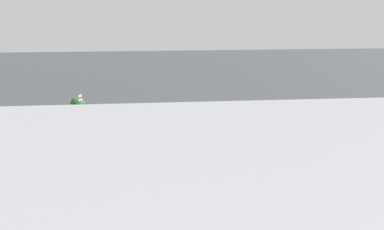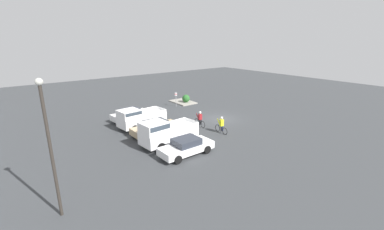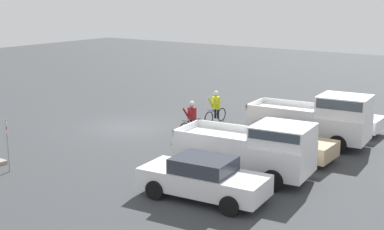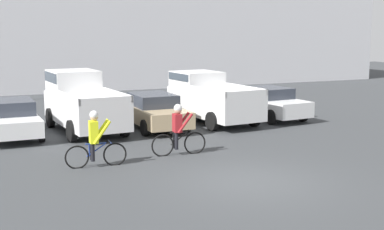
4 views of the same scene
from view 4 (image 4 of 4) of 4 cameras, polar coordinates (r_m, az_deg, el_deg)
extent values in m
plane|color=#383A3D|center=(14.71, 6.08, -7.00)|extent=(80.00, 80.00, 0.00)
cube|color=silver|center=(40.01, -13.18, 7.90)|extent=(46.65, 10.17, 6.64)
cube|color=white|center=(21.51, -18.72, -0.64)|extent=(1.87, 4.62, 0.60)
cube|color=#2D333D|center=(21.43, -18.80, 0.84)|extent=(1.65, 2.09, 0.52)
cylinder|color=black|center=(23.09, -16.80, -0.53)|extent=(0.19, 0.68, 0.68)
cylinder|color=black|center=(20.22, -15.75, -1.83)|extent=(0.19, 0.68, 0.68)
cube|color=white|center=(21.67, -11.33, 0.58)|extent=(2.47, 5.49, 1.08)
cube|color=white|center=(23.07, -12.55, 3.55)|extent=(2.04, 2.28, 0.91)
cube|color=#333D47|center=(23.06, -12.57, 4.05)|extent=(2.08, 2.12, 0.40)
cube|color=white|center=(20.30, -13.16, 1.84)|extent=(0.35, 3.20, 0.25)
cube|color=white|center=(20.87, -7.99, 2.19)|extent=(0.35, 3.20, 0.25)
cube|color=white|center=(19.09, -9.14, 1.50)|extent=(2.03, 0.25, 0.25)
cylinder|color=black|center=(23.07, -14.88, -0.28)|extent=(0.29, 0.83, 0.81)
cylinder|color=black|center=(23.60, -10.09, 0.09)|extent=(0.29, 0.83, 0.81)
cylinder|color=black|center=(19.91, -12.72, -1.68)|extent=(0.29, 0.83, 0.81)
cylinder|color=black|center=(20.52, -7.25, -1.21)|extent=(0.29, 0.83, 0.81)
cube|color=tan|center=(22.30, -4.17, 0.16)|extent=(1.82, 4.78, 0.64)
cube|color=#2D333D|center=(22.22, -4.19, 1.62)|extent=(1.61, 2.16, 0.51)
cylinder|color=black|center=(23.51, -7.44, -0.10)|extent=(0.19, 0.63, 0.63)
cylinder|color=black|center=(24.06, -3.39, 0.18)|extent=(0.19, 0.63, 0.63)
cylinder|color=black|center=(20.64, -5.07, -1.36)|extent=(0.19, 0.63, 0.63)
cylinder|color=black|center=(21.26, -0.55, -1.01)|extent=(0.19, 0.63, 0.63)
cube|color=white|center=(23.30, 2.35, 1.31)|extent=(2.56, 5.22, 1.07)
cube|color=white|center=(24.49, 0.52, 3.82)|extent=(2.08, 2.20, 0.72)
cube|color=#333D47|center=(24.47, 0.52, 4.19)|extent=(2.13, 2.04, 0.32)
cube|color=white|center=(21.86, 1.52, 2.53)|extent=(0.39, 3.01, 0.25)
cube|color=white|center=(22.91, 5.78, 2.80)|extent=(0.39, 3.01, 0.25)
cube|color=white|center=(21.15, 5.85, 2.27)|extent=(2.05, 0.29, 0.25)
cylinder|color=black|center=(24.22, -1.65, 0.43)|extent=(0.30, 0.80, 0.78)
cylinder|color=black|center=(25.22, 2.49, 0.78)|extent=(0.30, 0.80, 0.78)
cylinder|color=black|center=(21.53, 2.16, -0.69)|extent=(0.30, 0.80, 0.78)
cylinder|color=black|center=(22.65, 6.61, -0.25)|extent=(0.30, 0.80, 0.78)
cube|color=white|center=(24.72, 8.14, 1.05)|extent=(2.14, 4.46, 0.68)
cube|color=#2D333D|center=(24.65, 8.17, 2.39)|extent=(1.73, 2.08, 0.48)
cylinder|color=black|center=(25.39, 4.71, 0.67)|extent=(0.24, 0.67, 0.65)
cylinder|color=black|center=(26.37, 7.84, 0.93)|extent=(0.24, 0.67, 0.65)
cylinder|color=black|center=(23.17, 8.45, -0.23)|extent=(0.24, 0.67, 0.65)
cylinder|color=black|center=(24.23, 11.71, 0.10)|extent=(0.24, 0.67, 0.65)
torus|color=black|center=(17.65, 0.31, -3.02)|extent=(0.75, 0.10, 0.75)
torus|color=black|center=(17.32, -3.15, -3.28)|extent=(0.75, 0.10, 0.75)
cylinder|color=black|center=(17.43, -1.41, -2.56)|extent=(0.57, 0.07, 0.40)
cylinder|color=black|center=(17.39, -1.41, -1.88)|extent=(0.61, 0.08, 0.04)
cylinder|color=black|center=(17.38, -2.02, -2.60)|extent=(0.04, 0.04, 0.37)
cylinder|color=black|center=(17.52, -0.12, -1.71)|extent=(0.05, 0.46, 0.02)
cylinder|color=black|center=(17.50, -1.84, -2.67)|extent=(0.13, 0.13, 0.56)
cylinder|color=black|center=(17.33, -1.67, -2.79)|extent=(0.13, 0.13, 0.56)
cube|color=maroon|center=(17.32, -1.59, -0.85)|extent=(0.26, 0.37, 0.59)
cylinder|color=maroon|center=(17.54, -1.07, -0.71)|extent=(0.55, 0.13, 0.65)
cylinder|color=maroon|center=(17.23, -0.72, -0.90)|extent=(0.55, 0.13, 0.65)
sphere|color=tan|center=(17.26, -1.51, 0.53)|extent=(0.25, 0.25, 0.25)
sphere|color=silver|center=(17.25, -1.51, 0.73)|extent=(0.27, 0.27, 0.27)
torus|color=black|center=(16.34, -8.22, -4.18)|extent=(0.72, 0.10, 0.72)
torus|color=black|center=(16.17, -12.17, -4.44)|extent=(0.72, 0.10, 0.72)
cylinder|color=#233D9E|center=(16.20, -10.21, -3.71)|extent=(0.59, 0.07, 0.38)
cylinder|color=#233D9E|center=(16.16, -10.23, -3.01)|extent=(0.62, 0.08, 0.04)
cylinder|color=#233D9E|center=(16.18, -10.90, -3.75)|extent=(0.04, 0.04, 0.35)
cylinder|color=#233D9E|center=(16.22, -8.75, -2.84)|extent=(0.05, 0.46, 0.02)
cylinder|color=black|center=(16.28, -10.65, -3.81)|extent=(0.13, 0.13, 0.54)
cylinder|color=black|center=(16.11, -10.55, -3.95)|extent=(0.13, 0.13, 0.54)
cube|color=yellow|center=(16.08, -10.46, -1.80)|extent=(0.26, 0.37, 0.66)
cylinder|color=yellow|center=(16.28, -9.77, -1.64)|extent=(0.56, 0.13, 0.71)
cylinder|color=yellow|center=(15.95, -9.56, -1.86)|extent=(0.56, 0.13, 0.71)
sphere|color=tan|center=(16.01, -10.41, -0.21)|extent=(0.24, 0.24, 0.24)
sphere|color=silver|center=(16.00, -10.41, 0.00)|extent=(0.27, 0.27, 0.27)
camera|label=1|loc=(41.06, -10.44, 14.98)|focal=35.00mm
camera|label=2|loc=(35.70, -47.72, 14.45)|focal=24.00mm
camera|label=3|loc=(40.46, 18.69, 12.54)|focal=50.00mm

